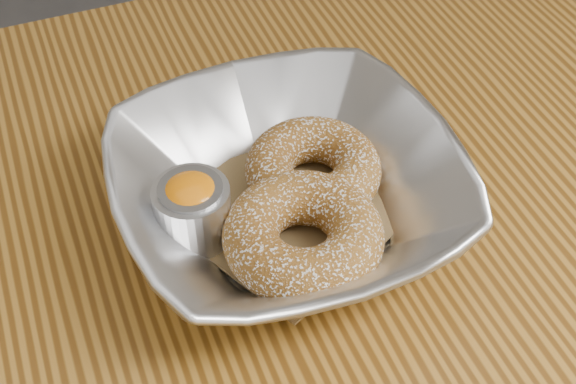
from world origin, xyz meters
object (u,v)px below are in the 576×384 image
object	(u,v)px
table	(282,368)
donut_back	(313,169)
serving_bowl	(288,191)
ramekin	(193,209)
donut_front	(303,236)

from	to	relation	value
table	donut_back	distance (m)	0.16
serving_bowl	ramekin	distance (m)	0.07
table	donut_back	bearing A→B (deg)	54.63
donut_front	ramekin	bearing A→B (deg)	143.95
serving_bowl	ramekin	xyz separation A→B (m)	(-0.07, 0.00, 0.00)
table	donut_back	xyz separation A→B (m)	(0.06, 0.08, 0.13)
serving_bowl	donut_front	size ratio (longest dim) A/B	2.23
serving_bowl	ramekin	bearing A→B (deg)	176.45
serving_bowl	ramekin	world-z (taller)	same
table	donut_front	xyz separation A→B (m)	(0.02, 0.02, 0.13)
table	serving_bowl	xyz separation A→B (m)	(0.03, 0.06, 0.13)
serving_bowl	donut_back	distance (m)	0.03
donut_front	ramekin	world-z (taller)	ramekin
serving_bowl	donut_front	bearing A→B (deg)	-97.43
serving_bowl	donut_back	world-z (taller)	serving_bowl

